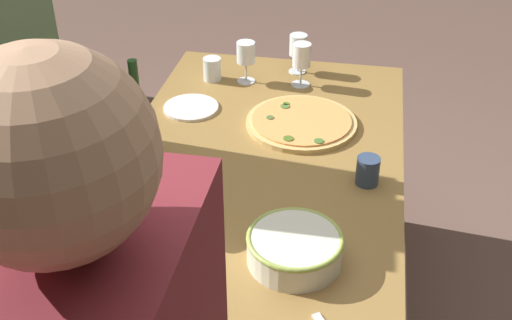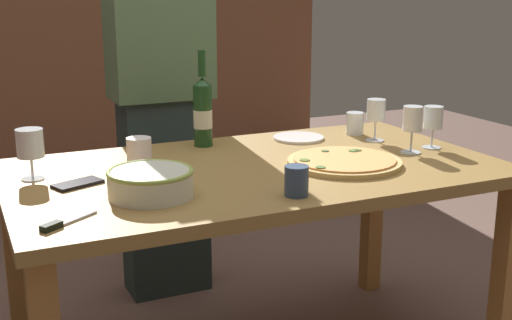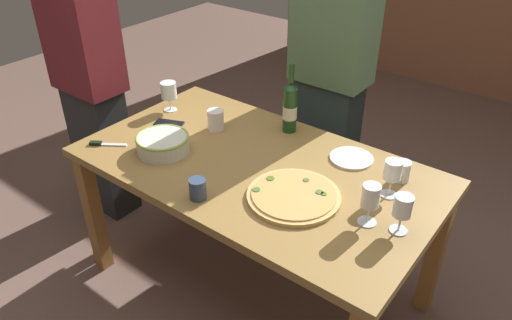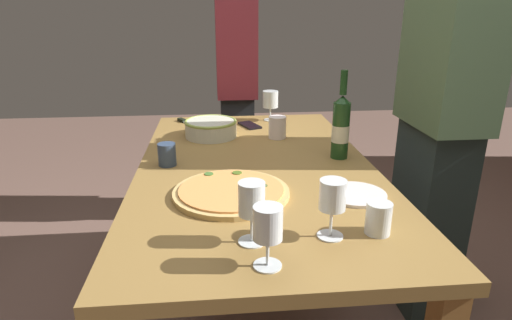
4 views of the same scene
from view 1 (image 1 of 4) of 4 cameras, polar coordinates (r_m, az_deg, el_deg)
name	(u,v)px [view 1 (image 1 of 4)]	position (r m, az deg, el deg)	size (l,w,h in m)	color
dining_table	(256,190)	(2.03, 0.00, -2.67)	(1.60, 0.90, 0.75)	olive
pizza	(301,122)	(2.19, 4.06, 3.38)	(0.38, 0.38, 0.03)	tan
serving_bowl	(295,247)	(1.61, 3.47, -7.76)	(0.24, 0.24, 0.08)	silver
wine_bottle	(140,128)	(1.95, -10.31, 2.81)	(0.07, 0.07, 0.35)	#1B411B
wine_glass_near_pizza	(246,55)	(2.44, -0.91, 9.35)	(0.07, 0.07, 0.16)	white
wine_glass_by_bottle	(298,47)	(2.53, 3.78, 9.99)	(0.07, 0.07, 0.15)	white
wine_glass_far_left	(132,291)	(1.43, -10.96, -11.41)	(0.08, 0.08, 0.16)	white
wine_glass_far_right	(302,58)	(2.42, 4.09, 9.10)	(0.07, 0.07, 0.17)	white
cup_amber	(181,218)	(1.70, -6.66, -5.18)	(0.08, 0.08, 0.10)	white
cup_ceramic	(368,171)	(1.91, 9.92, -0.94)	(0.07, 0.07, 0.09)	#344664
cup_spare	(212,69)	(2.49, -3.92, 8.09)	(0.07, 0.07, 0.09)	white
side_plate	(191,107)	(2.30, -5.81, 4.68)	(0.20, 0.20, 0.01)	white
cell_phone	(202,296)	(1.55, -4.81, -12.00)	(0.07, 0.14, 0.01)	black
person_guest_left	(2,114)	(2.10, -21.69, 3.82)	(0.41, 0.24, 1.76)	#253331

